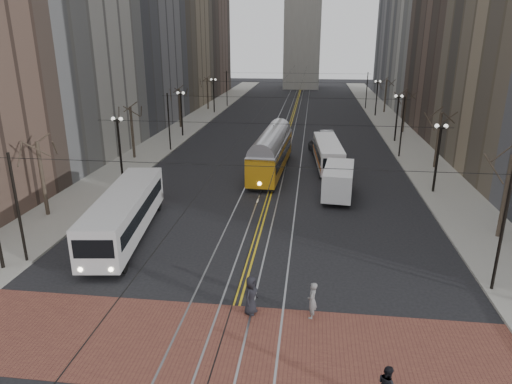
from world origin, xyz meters
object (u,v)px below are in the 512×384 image
(cargo_van, at_px, (338,182))
(pedestrian_a, at_px, (251,295))
(rear_bus, at_px, (328,155))
(sedan_grey, at_px, (317,146))
(pedestrian_b, at_px, (312,300))
(transit_bus, at_px, (125,215))
(streetcar, at_px, (271,156))
(sedan_silver, at_px, (327,137))

(cargo_van, xyz_separation_m, pedestrian_a, (-4.84, -17.32, -0.33))
(rear_bus, xyz_separation_m, cargo_van, (0.63, -9.20, -0.02))
(rear_bus, xyz_separation_m, sedan_grey, (-1.00, 6.33, -0.61))
(sedan_grey, height_order, pedestrian_a, pedestrian_a)
(pedestrian_b, bearing_deg, transit_bus, -111.43)
(pedestrian_b, bearing_deg, streetcar, -159.33)
(rear_bus, distance_m, cargo_van, 9.22)
(pedestrian_a, bearing_deg, streetcar, 22.05)
(cargo_van, relative_size, pedestrian_a, 3.08)
(pedestrian_a, bearing_deg, cargo_van, 3.41)
(rear_bus, relative_size, cargo_van, 1.73)
(rear_bus, height_order, pedestrian_a, rear_bus)
(streetcar, height_order, pedestrian_b, streetcar)
(sedan_silver, bearing_deg, rear_bus, -97.75)
(cargo_van, distance_m, sedan_grey, 15.62)
(transit_bus, distance_m, sedan_grey, 28.09)
(pedestrian_a, bearing_deg, rear_bus, 9.99)
(sedan_grey, relative_size, pedestrian_a, 2.18)
(streetcar, distance_m, sedan_grey, 9.71)
(transit_bus, relative_size, rear_bus, 1.20)
(transit_bus, xyz_separation_m, sedan_grey, (12.49, 25.14, -0.81))
(streetcar, height_order, sedan_silver, streetcar)
(transit_bus, bearing_deg, sedan_silver, 58.22)
(cargo_van, bearing_deg, transit_bus, -140.05)
(rear_bus, height_order, pedestrian_b, rear_bus)
(pedestrian_a, bearing_deg, pedestrian_b, -70.99)
(rear_bus, height_order, sedan_silver, rear_bus)
(streetcar, relative_size, pedestrian_a, 7.18)
(sedan_grey, distance_m, pedestrian_b, 32.85)
(sedan_grey, relative_size, sedan_silver, 0.88)
(streetcar, bearing_deg, sedan_silver, 69.90)
(sedan_silver, bearing_deg, pedestrian_a, -103.42)
(sedan_silver, distance_m, pedestrian_b, 37.74)
(rear_bus, bearing_deg, cargo_van, -90.24)
(sedan_silver, bearing_deg, sedan_grey, -110.56)
(rear_bus, bearing_deg, sedan_grey, 94.84)
(streetcar, xyz_separation_m, pedestrian_b, (4.17, -24.29, -0.70))
(transit_bus, bearing_deg, pedestrian_a, -46.96)
(streetcar, height_order, pedestrian_a, streetcar)
(cargo_van, relative_size, pedestrian_b, 3.27)
(cargo_van, bearing_deg, rear_bus, 99.59)
(sedan_grey, xyz_separation_m, pedestrian_b, (-0.33, -32.85, 0.20))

